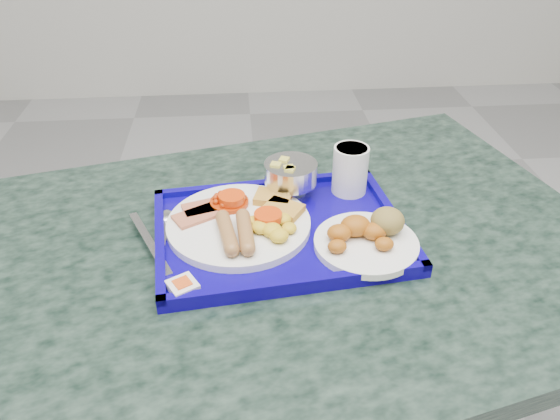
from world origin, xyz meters
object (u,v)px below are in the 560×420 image
Objects in this scene: table at (272,326)px; juice_cup at (350,168)px; bread_plate at (368,236)px; tray at (280,232)px; main_plate at (243,222)px; fruit_bowl at (290,174)px.

juice_cup is at bearing 42.27° from table.
juice_cup reaches higher than table.
table is at bearing 170.70° from bread_plate.
tray reaches higher than table.
fruit_bowl is at bearing 48.17° from main_plate.
juice_cup is (0.00, 0.17, 0.03)m from bread_plate.
table is 14.40× the size of juice_cup.
fruit_bowl reaches higher than tray.
juice_cup is at bearing 89.66° from bread_plate.
tray is 4.60× the size of fruit_bowl.
tray is 0.07m from main_plate.
main_plate is 0.23m from juice_cup.
fruit_bowl is (0.09, 0.10, 0.03)m from main_plate.
juice_cup is at bearing 39.28° from tray.
bread_plate is 0.17m from juice_cup.
main_plate is (-0.06, 0.01, 0.02)m from tray.
bread_plate reaches higher than table.
juice_cup reaches higher than bread_plate.
juice_cup is (0.14, 0.12, 0.05)m from tray.
table is 7.71× the size of bread_plate.
tray is at bearing 158.77° from bread_plate.
main_plate is at bearing 170.89° from tray.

